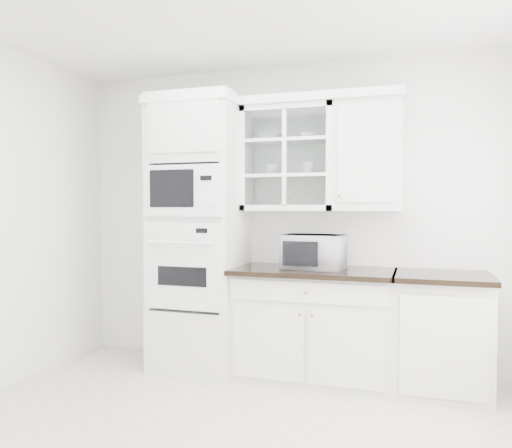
% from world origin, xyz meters
% --- Properties ---
extents(room_shell, '(4.00, 3.50, 2.70)m').
position_xyz_m(room_shell, '(0.00, 0.43, 1.78)').
color(room_shell, white).
rests_on(room_shell, ground).
extents(oven_column, '(0.76, 0.68, 2.40)m').
position_xyz_m(oven_column, '(-0.75, 1.42, 1.20)').
color(oven_column, silver).
rests_on(oven_column, ground).
extents(base_cabinet_run, '(1.32, 0.67, 0.92)m').
position_xyz_m(base_cabinet_run, '(0.28, 1.45, 0.46)').
color(base_cabinet_run, silver).
rests_on(base_cabinet_run, ground).
extents(extra_base_cabinet, '(0.72, 0.67, 0.92)m').
position_xyz_m(extra_base_cabinet, '(1.28, 1.45, 0.46)').
color(extra_base_cabinet, silver).
rests_on(extra_base_cabinet, ground).
extents(upper_cabinet_glass, '(0.80, 0.33, 0.90)m').
position_xyz_m(upper_cabinet_glass, '(0.03, 1.58, 1.85)').
color(upper_cabinet_glass, silver).
rests_on(upper_cabinet_glass, room_shell).
extents(upper_cabinet_solid, '(0.55, 0.33, 0.90)m').
position_xyz_m(upper_cabinet_solid, '(0.71, 1.58, 1.85)').
color(upper_cabinet_solid, silver).
rests_on(upper_cabinet_solid, room_shell).
extents(crown_molding, '(2.14, 0.38, 0.07)m').
position_xyz_m(crown_molding, '(-0.07, 1.56, 2.33)').
color(crown_molding, white).
rests_on(crown_molding, room_shell).
extents(countertop_microwave, '(0.53, 0.45, 0.28)m').
position_xyz_m(countertop_microwave, '(0.28, 1.45, 1.06)').
color(countertop_microwave, white).
rests_on(countertop_microwave, base_cabinet_run).
extents(bowl_a, '(0.25, 0.25, 0.06)m').
position_xyz_m(bowl_a, '(-0.16, 1.59, 2.04)').
color(bowl_a, white).
rests_on(bowl_a, upper_cabinet_glass).
extents(bowl_b, '(0.21, 0.21, 0.05)m').
position_xyz_m(bowl_b, '(0.19, 1.57, 2.04)').
color(bowl_b, white).
rests_on(bowl_b, upper_cabinet_glass).
extents(cup_a, '(0.15, 0.15, 0.09)m').
position_xyz_m(cup_a, '(-0.12, 1.58, 1.76)').
color(cup_a, white).
rests_on(cup_a, upper_cabinet_glass).
extents(cup_b, '(0.14, 0.14, 0.11)m').
position_xyz_m(cup_b, '(0.20, 1.58, 1.76)').
color(cup_b, white).
rests_on(cup_b, upper_cabinet_glass).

